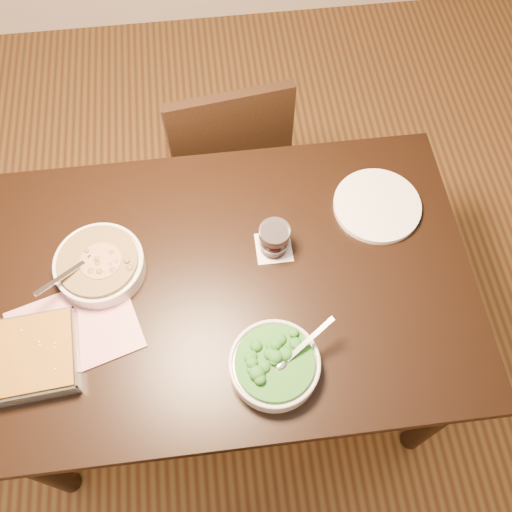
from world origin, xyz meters
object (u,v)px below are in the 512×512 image
at_px(dinner_plate, 377,206).
at_px(chair_far, 227,150).
at_px(broccoli_bowl, 274,365).
at_px(baking_dish, 18,359).
at_px(table, 225,295).
at_px(stew_bowl, 100,265).
at_px(wine_tumbler, 274,239).

height_order(dinner_plate, chair_far, chair_far).
relative_size(broccoli_bowl, dinner_plate, 0.95).
bearing_deg(baking_dish, table, 12.98).
xyz_separation_m(table, broccoli_bowl, (0.11, -0.26, 0.13)).
distance_m(stew_bowl, dinner_plate, 0.82).
height_order(stew_bowl, chair_far, chair_far).
xyz_separation_m(baking_dish, wine_tumbler, (0.70, 0.26, 0.03)).
bearing_deg(stew_bowl, broccoli_bowl, -37.51).
relative_size(table, dinner_plate, 5.39).
height_order(baking_dish, chair_far, chair_far).
height_order(baking_dish, wine_tumbler, wine_tumbler).
relative_size(baking_dish, wine_tumbler, 3.29).
relative_size(stew_bowl, broccoli_bowl, 1.01).
distance_m(stew_bowl, broccoli_bowl, 0.56).
xyz_separation_m(baking_dish, dinner_plate, (1.02, 0.36, -0.02)).
height_order(broccoli_bowl, chair_far, chair_far).
bearing_deg(chair_far, dinner_plate, 123.66).
height_order(table, broccoli_bowl, broccoli_bowl).
distance_m(wine_tumbler, dinner_plate, 0.34).
bearing_deg(baking_dish, chair_far, 49.69).
bearing_deg(chair_far, baking_dish, 46.40).
relative_size(table, broccoli_bowl, 5.67).
bearing_deg(baking_dish, dinner_plate, 15.05).
bearing_deg(baking_dish, stew_bowl, 45.49).
distance_m(dinner_plate, chair_far, 0.68).
distance_m(broccoli_bowl, dinner_plate, 0.59).
xyz_separation_m(table, chair_far, (0.06, 0.66, -0.16)).
bearing_deg(wine_tumbler, baking_dish, -159.65).
relative_size(table, stew_bowl, 5.61).
bearing_deg(broccoli_bowl, stew_bowl, 142.49).
relative_size(stew_bowl, chair_far, 0.28).
xyz_separation_m(wine_tumbler, dinner_plate, (0.32, 0.10, -0.04)).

